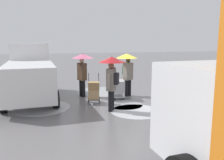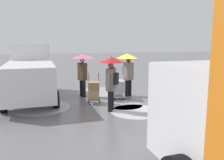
# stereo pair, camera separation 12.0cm
# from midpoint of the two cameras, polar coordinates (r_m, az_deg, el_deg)

# --- Properties ---
(ground_plane) EXTENTS (90.00, 90.00, 0.00)m
(ground_plane) POSITION_cam_midpoint_polar(r_m,az_deg,el_deg) (10.98, 2.29, -4.73)
(ground_plane) COLOR slate
(slush_patch_near_cluster) EXTENTS (1.99, 1.99, 0.01)m
(slush_patch_near_cluster) POSITION_cam_midpoint_polar(r_m,az_deg,el_deg) (9.17, 6.22, -7.62)
(slush_patch_near_cluster) COLOR silver
(slush_patch_near_cluster) RESTS_ON ground
(slush_patch_under_van) EXTENTS (2.58, 2.58, 0.01)m
(slush_patch_under_van) POSITION_cam_midpoint_polar(r_m,az_deg,el_deg) (12.69, -2.43, -2.79)
(slush_patch_under_van) COLOR #999BA0
(slush_patch_under_van) RESTS_ON ground
(slush_patch_mid_street) EXTENTS (2.39, 2.39, 0.01)m
(slush_patch_mid_street) POSITION_cam_midpoint_polar(r_m,az_deg,el_deg) (10.05, -16.69, -6.45)
(slush_patch_mid_street) COLOR silver
(slush_patch_mid_street) RESTS_ON ground
(slush_patch_far_side) EXTENTS (1.56, 1.56, 0.01)m
(slush_patch_far_side) POSITION_cam_midpoint_polar(r_m,az_deg,el_deg) (10.03, 3.37, -6.09)
(slush_patch_far_side) COLOR #999BA0
(slush_patch_far_side) RESTS_ON ground
(cargo_van_parked_right) EXTENTS (2.30, 5.39, 2.60)m
(cargo_van_parked_right) POSITION_cam_midpoint_polar(r_m,az_deg,el_deg) (11.43, -19.03, 1.34)
(cargo_van_parked_right) COLOR white
(cargo_van_parked_right) RESTS_ON ground
(shopping_cart_vendor) EXTENTS (0.69, 0.91, 1.02)m
(shopping_cart_vendor) POSITION_cam_midpoint_polar(r_m,az_deg,el_deg) (10.98, 1.91, -1.70)
(shopping_cart_vendor) COLOR #B2B2B7
(shopping_cart_vendor) RESTS_ON ground
(hand_dolly_boxes) EXTENTS (0.63, 0.79, 1.32)m
(hand_dolly_boxes) POSITION_cam_midpoint_polar(r_m,az_deg,el_deg) (10.14, -4.12, -2.73)
(hand_dolly_boxes) COLOR #515156
(hand_dolly_boxes) RESTS_ON ground
(pedestrian_pink_side) EXTENTS (1.04, 1.04, 2.15)m
(pedestrian_pink_side) POSITION_cam_midpoint_polar(r_m,az_deg,el_deg) (8.93, 0.26, 2.27)
(pedestrian_pink_side) COLOR black
(pedestrian_pink_side) RESTS_ON ground
(pedestrian_black_side) EXTENTS (1.04, 1.04, 2.15)m
(pedestrian_black_side) POSITION_cam_midpoint_polar(r_m,az_deg,el_deg) (11.31, -6.85, 3.77)
(pedestrian_black_side) COLOR black
(pedestrian_black_side) RESTS_ON ground
(pedestrian_white_side) EXTENTS (1.04, 1.04, 2.15)m
(pedestrian_white_side) POSITION_cam_midpoint_polar(r_m,az_deg,el_deg) (11.37, 4.15, 3.77)
(pedestrian_white_side) COLOR black
(pedestrian_white_side) RESTS_ON ground
(street_lamp) EXTENTS (0.28, 0.28, 3.86)m
(street_lamp) POSITION_cam_midpoint_polar(r_m,az_deg,el_deg) (10.85, 25.53, 6.86)
(street_lamp) COLOR #2D2D33
(street_lamp) RESTS_ON ground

